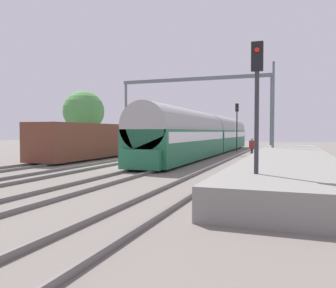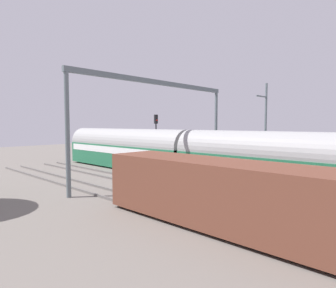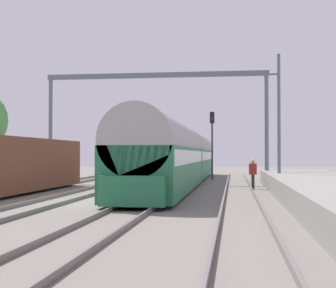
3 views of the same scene
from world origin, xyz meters
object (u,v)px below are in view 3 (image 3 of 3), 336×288
freight_car (16,165)px  person_crossing (253,171)px  catenary_gantry (155,100)px  passenger_train (181,155)px  railway_signal_far (212,137)px

freight_car → person_crossing: size_ratio=7.51×
person_crossing → catenary_gantry: (-6.64, 6.00, 4.85)m
passenger_train → catenary_gantry: catenary_gantry is taller
passenger_train → person_crossing: (4.70, -4.77, -0.94)m
freight_car → person_crossing: (12.45, 4.13, -0.44)m
passenger_train → railway_signal_far: bearing=71.3°
freight_car → catenary_gantry: catenary_gantry is taller
passenger_train → freight_car: (-7.75, -8.90, -0.50)m
railway_signal_far → catenary_gantry: 6.36m
railway_signal_far → catenary_gantry: (-3.86, -4.43, 2.45)m
freight_car → catenary_gantry: size_ratio=0.81×
railway_signal_far → freight_car: bearing=-123.6°
person_crossing → passenger_train: bearing=152.5°
passenger_train → person_crossing: 6.76m
person_crossing → catenary_gantry: bearing=155.8°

